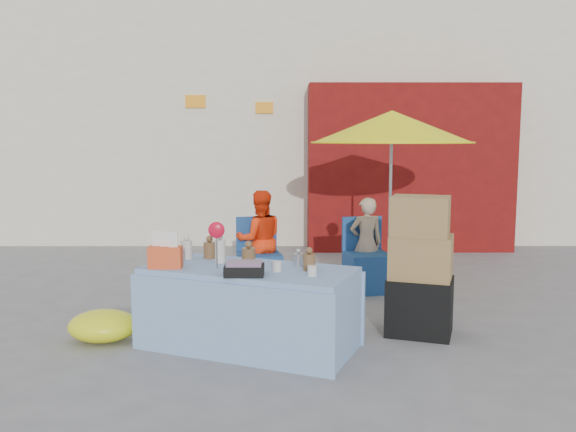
{
  "coord_description": "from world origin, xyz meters",
  "views": [
    {
      "loc": [
        0.25,
        -5.4,
        1.77
      ],
      "look_at": [
        0.27,
        0.6,
        1.0
      ],
      "focal_mm": 38.0,
      "sensor_mm": 36.0,
      "label": 1
    }
  ],
  "objects_px": {
    "chair_left": "(259,269)",
    "umbrella": "(392,128)",
    "vendor_beige": "(366,243)",
    "box_stack": "(420,271)",
    "vendor_orange": "(260,240)",
    "chair_right": "(367,269)",
    "market_table": "(248,306)"
  },
  "relations": [
    {
      "from": "chair_left",
      "to": "umbrella",
      "type": "bearing_deg",
      "value": -1.05
    },
    {
      "from": "chair_left",
      "to": "vendor_beige",
      "type": "xyz_separation_m",
      "value": [
        1.25,
        0.13,
        0.29
      ]
    },
    {
      "from": "umbrella",
      "to": "box_stack",
      "type": "bearing_deg",
      "value": -91.08
    },
    {
      "from": "chair_left",
      "to": "vendor_orange",
      "type": "height_order",
      "value": "vendor_orange"
    },
    {
      "from": "box_stack",
      "to": "chair_right",
      "type": "bearing_deg",
      "value": 99.72
    },
    {
      "from": "vendor_beige",
      "to": "umbrella",
      "type": "distance_m",
      "value": 1.39
    },
    {
      "from": "vendor_orange",
      "to": "box_stack",
      "type": "height_order",
      "value": "box_stack"
    },
    {
      "from": "chair_right",
      "to": "box_stack",
      "type": "height_order",
      "value": "box_stack"
    },
    {
      "from": "vendor_beige",
      "to": "umbrella",
      "type": "relative_size",
      "value": 0.52
    },
    {
      "from": "chair_left",
      "to": "box_stack",
      "type": "xyz_separation_m",
      "value": [
        1.52,
        -1.57,
        0.33
      ]
    },
    {
      "from": "box_stack",
      "to": "umbrella",
      "type": "bearing_deg",
      "value": 88.92
    },
    {
      "from": "chair_left",
      "to": "chair_right",
      "type": "xyz_separation_m",
      "value": [
        1.25,
        0.0,
        0.0
      ]
    },
    {
      "from": "market_table",
      "to": "chair_right",
      "type": "distance_m",
      "value": 2.28
    },
    {
      "from": "umbrella",
      "to": "chair_right",
      "type": "bearing_deg",
      "value": -136.81
    },
    {
      "from": "vendor_beige",
      "to": "chair_right",
      "type": "bearing_deg",
      "value": 77.23
    },
    {
      "from": "vendor_orange",
      "to": "market_table",
      "type": "bearing_deg",
      "value": 78.29
    },
    {
      "from": "chair_left",
      "to": "vendor_beige",
      "type": "distance_m",
      "value": 1.29
    },
    {
      "from": "market_table",
      "to": "vendor_orange",
      "type": "relative_size",
      "value": 1.69
    },
    {
      "from": "chair_left",
      "to": "vendor_beige",
      "type": "relative_size",
      "value": 0.78
    },
    {
      "from": "chair_right",
      "to": "box_stack",
      "type": "relative_size",
      "value": 0.67
    },
    {
      "from": "market_table",
      "to": "umbrella",
      "type": "relative_size",
      "value": 0.94
    },
    {
      "from": "vendor_orange",
      "to": "box_stack",
      "type": "relative_size",
      "value": 0.92
    },
    {
      "from": "umbrella",
      "to": "chair_left",
      "type": "bearing_deg",
      "value": -169.62
    },
    {
      "from": "chair_right",
      "to": "vendor_beige",
      "type": "relative_size",
      "value": 0.78
    },
    {
      "from": "vendor_beige",
      "to": "box_stack",
      "type": "xyz_separation_m",
      "value": [
        0.27,
        -1.7,
        0.04
      ]
    },
    {
      "from": "chair_right",
      "to": "vendor_orange",
      "type": "xyz_separation_m",
      "value": [
        -1.25,
        0.13,
        0.33
      ]
    },
    {
      "from": "chair_left",
      "to": "vendor_beige",
      "type": "height_order",
      "value": "vendor_beige"
    },
    {
      "from": "vendor_orange",
      "to": "umbrella",
      "type": "relative_size",
      "value": 0.56
    },
    {
      "from": "chair_right",
      "to": "vendor_beige",
      "type": "distance_m",
      "value": 0.32
    },
    {
      "from": "box_stack",
      "to": "vendor_beige",
      "type": "bearing_deg",
      "value": 98.86
    },
    {
      "from": "chair_left",
      "to": "vendor_orange",
      "type": "bearing_deg",
      "value": 77.23
    },
    {
      "from": "chair_left",
      "to": "box_stack",
      "type": "relative_size",
      "value": 0.67
    }
  ]
}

